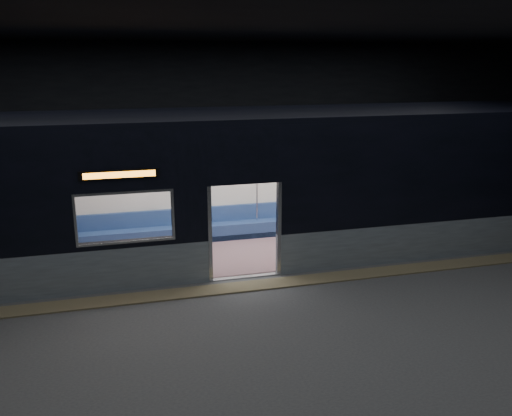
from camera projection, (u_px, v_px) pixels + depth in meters
name	position (u px, v px, depth m)	size (l,w,h in m)	color
station_floor	(258.00, 298.00, 10.57)	(24.00, 14.00, 0.01)	#47494C
station_envelope	(258.00, 108.00, 9.59)	(24.00, 14.00, 5.00)	black
tactile_strip	(251.00, 286.00, 11.07)	(22.80, 0.50, 0.03)	#8C7F59
metro_car	(229.00, 178.00, 12.44)	(18.00, 3.04, 3.35)	#92A2AE
passenger	(338.00, 203.00, 14.44)	(0.39, 0.68, 1.36)	black
handbag	(341.00, 209.00, 14.26)	(0.29, 0.25, 0.14)	black
transit_map	(341.00, 174.00, 14.59)	(1.06, 0.03, 0.69)	white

